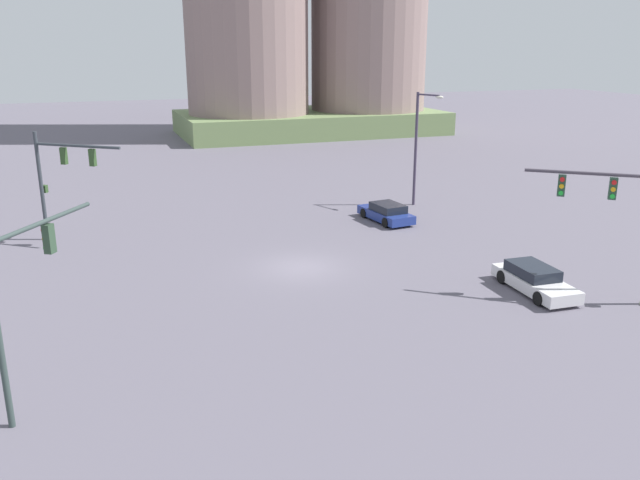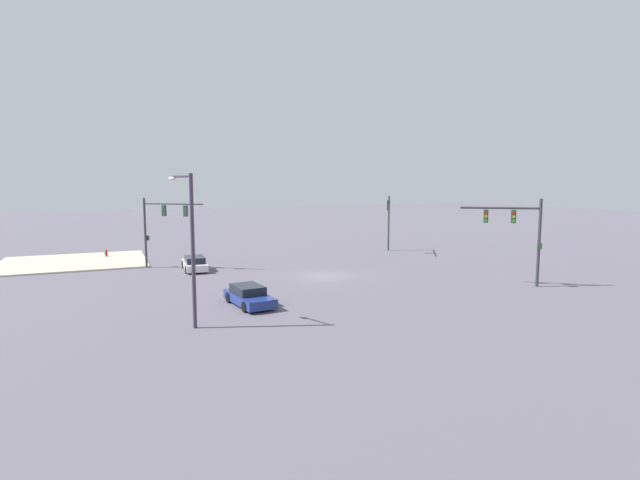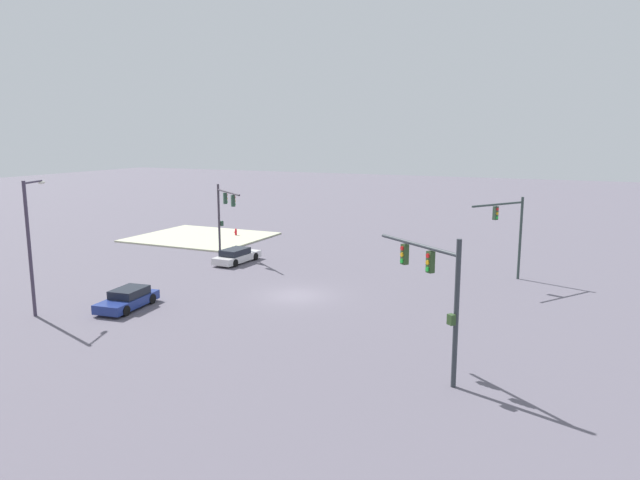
% 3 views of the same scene
% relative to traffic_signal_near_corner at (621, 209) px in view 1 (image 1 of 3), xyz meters
% --- Properties ---
extents(ground_plane, '(227.37, 227.37, 0.00)m').
position_rel_traffic_signal_near_corner_xyz_m(ground_plane, '(-11.60, 8.97, -4.23)').
color(ground_plane, '#5F5A67').
extents(traffic_signal_near_corner, '(4.57, 3.92, 6.17)m').
position_rel_traffic_signal_near_corner_xyz_m(traffic_signal_near_corner, '(0.00, 0.00, 0.00)').
color(traffic_signal_near_corner, '#3E3842').
rests_on(traffic_signal_near_corner, ground).
extents(traffic_signal_opposite_side, '(2.93, 4.38, 6.07)m').
position_rel_traffic_signal_near_corner_xyz_m(traffic_signal_opposite_side, '(-23.73, -0.92, -0.10)').
color(traffic_signal_opposite_side, '#32403D').
rests_on(traffic_signal_opposite_side, ground).
extents(traffic_signal_cross_street, '(4.52, 3.80, 6.36)m').
position_rel_traffic_signal_near_corner_xyz_m(traffic_signal_cross_street, '(-23.04, 18.09, -0.00)').
color(traffic_signal_cross_street, '#31373D').
rests_on(traffic_signal_cross_street, ground).
extents(streetlamp_curved_arm, '(1.02, 2.20, 7.94)m').
position_rel_traffic_signal_near_corner_xyz_m(streetlamp_curved_arm, '(0.41, 19.14, 0.37)').
color(streetlamp_curved_arm, '#3E3549').
rests_on(streetlamp_curved_arm, ground).
extents(sedan_car_approaching, '(2.30, 4.51, 1.21)m').
position_rel_traffic_signal_near_corner_xyz_m(sedan_car_approaching, '(-3.51, 15.86, -3.65)').
color(sedan_car_approaching, navy).
rests_on(sedan_car_approaching, ground).
extents(sedan_car_waiting_far, '(2.00, 4.79, 1.21)m').
position_rel_traffic_signal_near_corner_xyz_m(sedan_car_waiting_far, '(-2.51, 2.08, -3.65)').
color(sedan_car_waiting_far, silver).
rests_on(sedan_car_waiting_far, ground).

